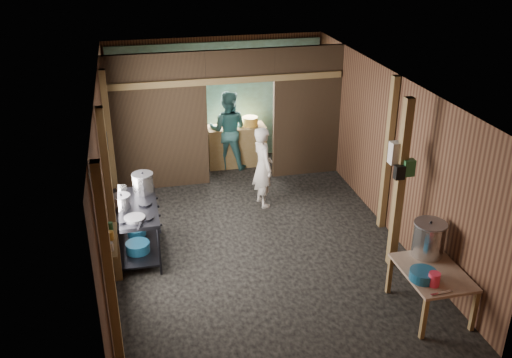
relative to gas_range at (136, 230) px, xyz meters
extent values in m
cube|color=black|center=(1.88, 0.18, -0.42)|extent=(4.50, 7.00, 0.00)
cube|color=#413F3B|center=(1.88, 0.18, 2.18)|extent=(4.50, 7.00, 0.00)
cube|color=brown|center=(1.88, 3.68, 0.88)|extent=(4.50, 0.00, 2.60)
cube|color=brown|center=(1.88, -3.32, 0.88)|extent=(4.50, 0.00, 2.60)
cube|color=brown|center=(-0.37, 0.18, 0.88)|extent=(0.00, 7.00, 2.60)
cube|color=brown|center=(4.13, 0.18, 0.88)|extent=(0.00, 7.00, 2.60)
cube|color=#3F2D1C|center=(0.55, 2.38, 0.88)|extent=(1.85, 0.10, 2.60)
cube|color=#3F2D1C|center=(3.46, 2.38, 0.88)|extent=(1.35, 0.10, 2.60)
cube|color=#3F2D1C|center=(2.13, 2.38, 1.88)|extent=(1.30, 0.10, 0.60)
cube|color=#79C5C5|center=(1.88, 3.62, 0.83)|extent=(4.40, 0.06, 2.50)
cube|color=olive|center=(2.18, 3.13, 0.01)|extent=(1.20, 0.50, 0.85)
cylinder|color=beige|center=(2.13, 3.58, 1.48)|extent=(0.20, 0.03, 0.20)
cube|color=olive|center=(-0.30, -2.42, 0.88)|extent=(0.10, 0.12, 2.60)
cube|color=olive|center=(-0.30, -0.62, 0.88)|extent=(0.10, 0.12, 2.60)
cube|color=olive|center=(-0.30, 1.38, 0.88)|extent=(0.10, 0.12, 2.60)
cube|color=olive|center=(4.06, -0.02, 0.88)|extent=(0.10, 0.12, 2.60)
cube|color=olive|center=(3.73, -1.12, 0.88)|extent=(0.12, 0.12, 2.60)
cube|color=olive|center=(1.88, 2.33, 1.63)|extent=(4.40, 0.12, 0.12)
cylinder|color=gray|center=(-0.33, 0.58, 1.23)|extent=(0.03, 0.34, 0.34)
cylinder|color=black|center=(-0.33, 0.98, 1.13)|extent=(0.03, 0.30, 0.30)
cube|color=olive|center=(-0.27, -1.92, 0.98)|extent=(0.14, 0.80, 0.03)
cylinder|color=beige|center=(-0.27, -2.17, 1.05)|extent=(0.07, 0.07, 0.10)
cylinder|color=gold|center=(-0.27, -1.92, 1.05)|extent=(0.08, 0.08, 0.10)
cylinder|color=#276434|center=(-0.27, -1.70, 1.05)|extent=(0.06, 0.06, 0.10)
cube|color=beige|center=(3.68, -1.04, 1.36)|extent=(0.22, 0.15, 0.32)
cube|color=#276434|center=(3.80, -1.18, 1.18)|extent=(0.16, 0.12, 0.24)
cube|color=black|center=(3.66, -1.20, 1.13)|extent=(0.14, 0.10, 0.20)
cylinder|color=#B8B8B8|center=(-0.17, 0.52, 0.47)|extent=(0.22, 0.22, 0.11)
cylinder|color=#1A5882|center=(0.00, -0.20, -0.18)|extent=(0.36, 0.36, 0.15)
cylinder|color=#1A5882|center=(0.00, 0.30, -0.20)|extent=(0.29, 0.29, 0.12)
cylinder|color=#1A5882|center=(3.48, -2.43, 0.27)|extent=(0.43, 0.43, 0.13)
cylinder|color=#F7304F|center=(3.56, -2.57, 0.29)|extent=(0.16, 0.16, 0.17)
cube|color=#B8B8B8|center=(3.57, -2.75, 0.21)|extent=(0.30, 0.06, 0.01)
cylinder|color=gold|center=(2.48, 3.13, 0.52)|extent=(0.32, 0.32, 0.18)
imported|color=silver|center=(2.29, 1.22, 0.32)|extent=(0.44, 0.59, 1.48)
imported|color=#3B7575|center=(1.99, 3.04, 0.40)|extent=(0.96, 0.85, 1.63)
camera|label=1|loc=(0.10, -7.77, 4.36)|focal=39.83mm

